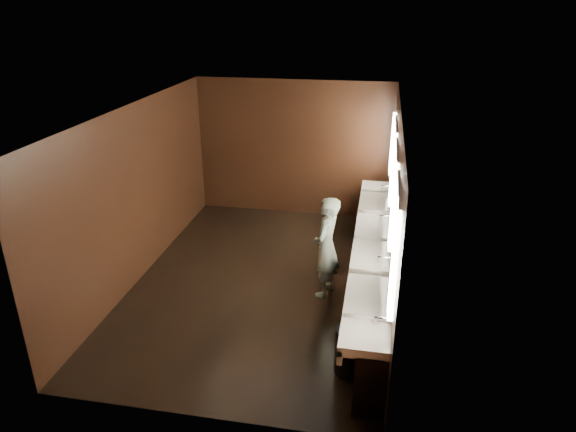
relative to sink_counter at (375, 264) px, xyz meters
The scene contains 10 objects.
floor 1.86m from the sink_counter, behind, with size 6.00×6.00×0.00m, color black.
ceiling 2.92m from the sink_counter, behind, with size 4.00×6.00×0.02m, color #2D2D2B.
wall_back 3.61m from the sink_counter, 120.87° to the left, with size 4.00×0.02×2.80m, color black.
wall_front 3.61m from the sink_counter, 120.87° to the right, with size 4.00×0.02×2.80m, color black.
wall_left 3.90m from the sink_counter, behind, with size 0.02×6.00×2.80m, color black.
wall_right 0.93m from the sink_counter, ahead, with size 0.02×6.00×2.80m, color black.
sink_counter is the anchor object (origin of this frame).
mirror_band 1.27m from the sink_counter, ahead, with size 0.06×5.03×1.15m.
person 0.82m from the sink_counter, 167.59° to the right, with size 0.58×0.38×1.59m, color #80B2BE.
trash_bin 1.97m from the sink_counter, 96.38° to the right, with size 0.40×0.40×0.62m, color black.
Camera 1 is at (1.74, -7.09, 4.27)m, focal length 32.00 mm.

